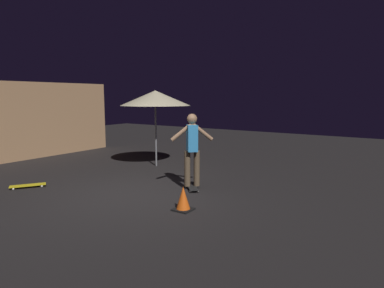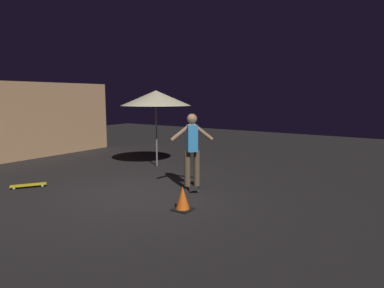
{
  "view_description": "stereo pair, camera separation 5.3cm",
  "coord_description": "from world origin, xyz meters",
  "px_view_note": "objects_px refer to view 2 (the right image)",
  "views": [
    {
      "loc": [
        -5.19,
        -5.13,
        2.14
      ],
      "look_at": [
        1.17,
        -0.85,
        1.05
      ],
      "focal_mm": 31.79,
      "sensor_mm": 36.0,
      "label": 1
    },
    {
      "loc": [
        -5.16,
        -5.17,
        2.14
      ],
      "look_at": [
        1.17,
        -0.85,
        1.05
      ],
      "focal_mm": 31.79,
      "sensor_mm": 36.0,
      "label": 2
    }
  ],
  "objects_px": {
    "skateboard_spare": "(28,185)",
    "skater": "(192,145)",
    "patio_umbrella": "(156,98)",
    "skateboard_ridden": "(192,186)",
    "traffic_cone": "(183,199)"
  },
  "relations": [
    {
      "from": "patio_umbrella",
      "to": "traffic_cone",
      "type": "relative_size",
      "value": 5.0
    },
    {
      "from": "skateboard_ridden",
      "to": "skater",
      "type": "relative_size",
      "value": 0.43
    },
    {
      "from": "patio_umbrella",
      "to": "skateboard_ridden",
      "type": "bearing_deg",
      "value": -123.1
    },
    {
      "from": "skateboard_spare",
      "to": "skater",
      "type": "bearing_deg",
      "value": -57.19
    },
    {
      "from": "skateboard_ridden",
      "to": "skater",
      "type": "distance_m",
      "value": 0.98
    },
    {
      "from": "skateboard_ridden",
      "to": "skater",
      "type": "height_order",
      "value": "skater"
    },
    {
      "from": "skater",
      "to": "traffic_cone",
      "type": "height_order",
      "value": "skater"
    },
    {
      "from": "skateboard_spare",
      "to": "skateboard_ridden",
      "type": "bearing_deg",
      "value": -57.19
    },
    {
      "from": "skateboard_spare",
      "to": "traffic_cone",
      "type": "distance_m",
      "value": 4.01
    },
    {
      "from": "skateboard_ridden",
      "to": "skateboard_spare",
      "type": "xyz_separation_m",
      "value": [
        -2.09,
        3.24,
        0.0
      ]
    },
    {
      "from": "patio_umbrella",
      "to": "skater",
      "type": "height_order",
      "value": "patio_umbrella"
    },
    {
      "from": "patio_umbrella",
      "to": "skateboard_spare",
      "type": "distance_m",
      "value": 4.25
    },
    {
      "from": "patio_umbrella",
      "to": "skateboard_ridden",
      "type": "relative_size",
      "value": 3.23
    },
    {
      "from": "skateboard_spare",
      "to": "traffic_cone",
      "type": "bearing_deg",
      "value": -79.16
    },
    {
      "from": "skateboard_ridden",
      "to": "skateboard_spare",
      "type": "bearing_deg",
      "value": 122.81
    }
  ]
}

